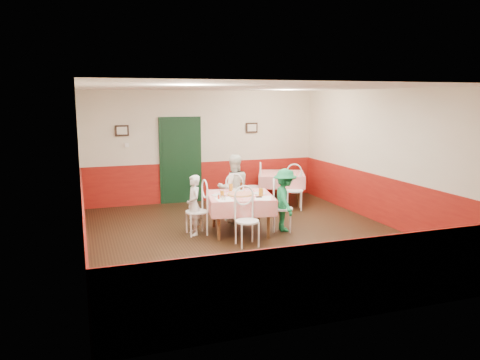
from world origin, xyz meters
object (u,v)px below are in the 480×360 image
object	(u,v)px
chair_near	(247,221)
second_table	(281,188)
chair_left	(197,212)
diner_right	(285,200)
chair_second_a	(253,187)
main_table	(240,214)
chair_second_b	(294,191)
pizza	(240,194)
beer_bottle	(241,186)
chair_far	(234,201)
wallet	(259,197)
glass_b	(261,192)
glass_a	(222,194)
diner_left	(194,205)
diner_far	(234,188)
glass_c	(231,187)
chair_right	(282,209)

from	to	relation	value
chair_near	second_table	bearing A→B (deg)	55.65
chair_left	diner_right	size ratio (longest dim) A/B	0.72
second_table	chair_second_a	world-z (taller)	chair_second_a
main_table	chair_second_b	distance (m)	2.33
pizza	beer_bottle	world-z (taller)	beer_bottle
chair_far	diner_right	size ratio (longest dim) A/B	0.72
pizza	wallet	bearing A→B (deg)	-51.45
chair_second_a	glass_b	size ratio (longest dim) A/B	5.80
second_table	glass_b	bearing A→B (deg)	-122.05
glass_a	second_table	bearing A→B (deg)	45.65
glass_a	beer_bottle	world-z (taller)	beer_bottle
diner_left	chair_near	bearing A→B (deg)	35.21
main_table	diner_far	world-z (taller)	diner_far
chair_near	glass_b	xyz separation A→B (m)	(0.48, 0.57, 0.39)
beer_bottle	diner_right	bearing A→B (deg)	-38.36
chair_left	glass_a	xyz separation A→B (m)	(0.43, -0.31, 0.38)
glass_c	diner_far	xyz separation A→B (m)	(0.21, 0.46, -0.11)
diner_left	chair_second_a	bearing A→B (deg)	134.19
chair_far	chair_second_a	xyz separation A→B (m)	(0.95, 1.33, 0.00)
chair_right	glass_a	size ratio (longest dim) A/B	6.81
wallet	diner_right	xyz separation A→B (m)	(0.63, 0.19, -0.15)
main_table	diner_left	world-z (taller)	diner_left
chair_far	chair_second_a	world-z (taller)	same
chair_far	diner_far	xyz separation A→B (m)	(0.01, 0.05, 0.27)
main_table	chair_right	xyz separation A→B (m)	(0.84, -0.15, 0.08)
second_table	chair_near	world-z (taller)	chair_near
chair_second_a	chair_second_b	world-z (taller)	same
glass_a	glass_b	xyz separation A→B (m)	(0.74, -0.12, 0.01)
glass_c	diner_left	world-z (taller)	diner_left
beer_bottle	chair_second_a	bearing A→B (deg)	62.01
chair_far	diner_left	world-z (taller)	diner_left
chair_second_a	wallet	size ratio (longest dim) A/B	8.18
glass_a	diner_far	world-z (taller)	diner_far
chair_near	glass_b	world-z (taller)	glass_b
chair_left	beer_bottle	xyz separation A→B (m)	(1.00, 0.25, 0.41)
chair_left	wallet	size ratio (longest dim) A/B	8.18
glass_a	diner_left	bearing A→B (deg)	146.57
chair_far	chair_near	size ratio (longest dim) A/B	1.00
glass_a	chair_second_a	bearing A→B (deg)	56.84
glass_b	wallet	bearing A→B (deg)	-131.25
glass_b	wallet	world-z (taller)	glass_b
chair_second_a	diner_far	world-z (taller)	diner_far
chair_second_a	diner_far	bearing A→B (deg)	-13.71
wallet	diner_far	distance (m)	1.25
wallet	diner_right	bearing A→B (deg)	27.52
second_table	pizza	xyz separation A→B (m)	(-1.86, -2.19, 0.40)
glass_a	glass_c	world-z (taller)	glass_c
glass_a	wallet	distance (m)	0.69
chair_second_a	pizza	world-z (taller)	chair_second_a
diner_left	diner_right	distance (m)	1.80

